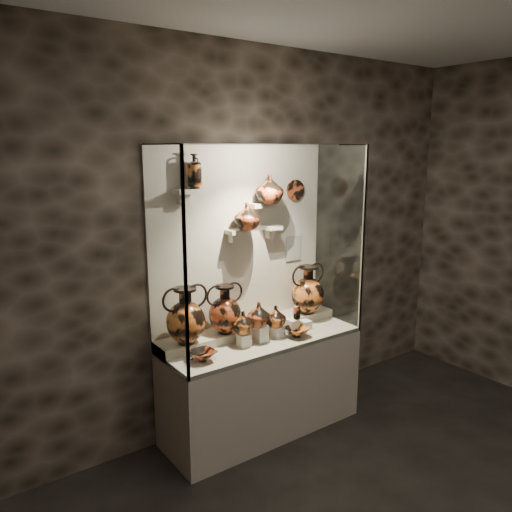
{
  "coord_description": "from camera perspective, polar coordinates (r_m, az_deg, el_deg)",
  "views": [
    {
      "loc": [
        -2.3,
        -0.96,
        2.37
      ],
      "look_at": [
        -0.0,
        2.26,
        1.51
      ],
      "focal_mm": 35.0,
      "sensor_mm": 36.0,
      "label": 1
    }
  ],
  "objects": [
    {
      "name": "glass_top",
      "position": [
        3.89,
        0.77,
        12.62
      ],
      "size": [
        1.7,
        0.6,
        0.01
      ],
      "primitive_type": "cube",
      "color": "white",
      "rests_on": "back_panel"
    },
    {
      "name": "ovoid_vase_a",
      "position": [
        4.06,
        -1.05,
        4.59
      ],
      "size": [
        0.26,
        0.26,
        0.22
      ],
      "primitive_type": "imported",
      "rotation": [
        0.0,
        0.0,
        0.25
      ],
      "color": "#B74520",
      "rests_on": "bracket_ca"
    },
    {
      "name": "lekythos_small",
      "position": [
        4.25,
        4.67,
        -6.08
      ],
      "size": [
        0.1,
        0.1,
        0.17
      ],
      "primitive_type": null,
      "rotation": [
        0.0,
        0.0,
        -0.35
      ],
      "color": "#B74520",
      "rests_on": "pedestal_d"
    },
    {
      "name": "jug_a",
      "position": [
        3.98,
        -1.5,
        -7.61
      ],
      "size": [
        0.2,
        0.2,
        0.18
      ],
      "primitive_type": "imported",
      "rotation": [
        0.0,
        0.0,
        0.17
      ],
      "color": "#CC6627",
      "rests_on": "pedestal_a"
    },
    {
      "name": "kylix_left",
      "position": [
        3.77,
        -6.15,
        -11.15
      ],
      "size": [
        0.27,
        0.23,
        0.1
      ],
      "primitive_type": null,
      "rotation": [
        0.0,
        0.0,
        -0.12
      ],
      "color": "#B74520",
      "rests_on": "front_tier"
    },
    {
      "name": "amphora_right",
      "position": [
        4.53,
        5.92,
        -3.82
      ],
      "size": [
        0.4,
        0.4,
        0.44
      ],
      "primitive_type": null,
      "rotation": [
        0.0,
        0.0,
        0.13
      ],
      "color": "#CC6627",
      "rests_on": "rear_tier"
    },
    {
      "name": "plinth",
      "position": [
        4.36,
        0.7,
        -14.6
      ],
      "size": [
        1.7,
        0.6,
        0.8
      ],
      "primitive_type": "cube",
      "color": "beige",
      "rests_on": "floor"
    },
    {
      "name": "bracket_ca",
      "position": [
        4.09,
        -2.38,
        2.8
      ],
      "size": [
        0.14,
        0.12,
        0.04
      ],
      "primitive_type": "cube",
      "color": "beige",
      "rests_on": "back_panel"
    },
    {
      "name": "pedestal_d",
      "position": [
        4.29,
        4.16,
        -7.97
      ],
      "size": [
        0.09,
        0.09,
        0.12
      ],
      "primitive_type": "cube",
      "color": "silver",
      "rests_on": "front_tier"
    },
    {
      "name": "front_tier",
      "position": [
        4.19,
        0.71,
        -9.54
      ],
      "size": [
        1.68,
        0.58,
        0.03
      ],
      "primitive_type": "cube",
      "color": "#BBAD91",
      "rests_on": "plinth"
    },
    {
      "name": "pedestal_e",
      "position": [
        4.38,
        5.58,
        -7.83
      ],
      "size": [
        0.09,
        0.09,
        0.08
      ],
      "primitive_type": "cube",
      "color": "silver",
      "rests_on": "front_tier"
    },
    {
      "name": "glass_left",
      "position": [
        3.54,
        -10.36,
        -0.52
      ],
      "size": [
        0.01,
        0.6,
        1.6
      ],
      "primitive_type": "cube",
      "color": "white",
      "rests_on": "plinth"
    },
    {
      "name": "rear_tier",
      "position": [
        4.31,
        -0.68,
        -8.4
      ],
      "size": [
        1.7,
        0.25,
        0.1
      ],
      "primitive_type": "cube",
      "color": "#BBAD91",
      "rests_on": "plinth"
    },
    {
      "name": "info_placard",
      "position": [
        4.56,
        4.25,
        0.89
      ],
      "size": [
        0.17,
        0.01,
        0.23
      ],
      "primitive_type": "cube",
      "color": "beige",
      "rests_on": "back_panel"
    },
    {
      "name": "pedestal_c",
      "position": [
        4.2,
        2.46,
        -8.62
      ],
      "size": [
        0.09,
        0.09,
        0.09
      ],
      "primitive_type": "cube",
      "color": "silver",
      "rests_on": "front_tier"
    },
    {
      "name": "wall_back",
      "position": [
        4.23,
        -1.83,
        1.74
      ],
      "size": [
        5.0,
        0.02,
        3.2
      ],
      "primitive_type": "cube",
      "color": "black",
      "rests_on": "ground"
    },
    {
      "name": "amphora_left",
      "position": [
        3.86,
        -8.01,
        -6.75
      ],
      "size": [
        0.4,
        0.4,
        0.45
      ],
      "primitive_type": null,
      "rotation": [
        0.0,
        0.0,
        -0.14
      ],
      "color": "#CC6627",
      "rests_on": "rear_tier"
    },
    {
      "name": "jug_b",
      "position": [
        4.04,
        0.3,
        -6.69
      ],
      "size": [
        0.21,
        0.21,
        0.2
      ],
      "primitive_type": "imported",
      "rotation": [
        0.0,
        0.0,
        -0.12
      ],
      "color": "#B74520",
      "rests_on": "pedestal_b"
    },
    {
      "name": "back_panel",
      "position": [
        4.22,
        -1.79,
        1.73
      ],
      "size": [
        1.7,
        0.03,
        1.6
      ],
      "primitive_type": "cube",
      "color": "beige",
      "rests_on": "plinth"
    },
    {
      "name": "frame_post_left",
      "position": [
        3.29,
        -8.1,
        -1.43
      ],
      "size": [
        0.02,
        0.02,
        1.6
      ],
      "primitive_type": "cube",
      "color": "gray",
      "rests_on": "plinth"
    },
    {
      "name": "bracket_cc",
      "position": [
        4.3,
        1.86,
        3.28
      ],
      "size": [
        0.14,
        0.12,
        0.04
      ],
      "primitive_type": "cube",
      "color": "beige",
      "rests_on": "back_panel"
    },
    {
      "name": "glass_right",
      "position": [
        4.51,
        9.44,
        2.25
      ],
      "size": [
        0.01,
        0.6,
        1.6
      ],
      "primitive_type": "cube",
      "color": "white",
      "rests_on": "plinth"
    },
    {
      "name": "ovoid_vase_b",
      "position": [
        4.16,
        1.54,
        7.68
      ],
      "size": [
        0.26,
        0.26,
        0.24
      ],
      "primitive_type": "imported",
      "rotation": [
        0.0,
        0.0,
        0.11
      ],
      "color": "#B74520",
      "rests_on": "bracket_cb"
    },
    {
      "name": "frame_post_right",
      "position": [
        4.31,
        12.1,
        1.68
      ],
      "size": [
        0.02,
        0.02,
        1.6
      ],
      "primitive_type": "cube",
      "color": "gray",
      "rests_on": "plinth"
    },
    {
      "name": "pedestal_b",
      "position": [
        4.1,
        0.56,
        -8.86
      ],
      "size": [
        0.09,
        0.09,
        0.13
      ],
      "primitive_type": "cube",
      "color": "silver",
      "rests_on": "front_tier"
    },
    {
      "name": "lekythos_tall",
      "position": [
        3.84,
        -7.06,
        9.84
      ],
      "size": [
        0.14,
        0.14,
        0.3
      ],
      "primitive_type": null,
      "rotation": [
        0.0,
        0.0,
        0.18
      ],
      "color": "#CC6627",
      "rests_on": "bracket_ul"
    },
    {
      "name": "bracket_cb",
      "position": [
        4.17,
        -0.09,
        5.77
      ],
      "size": [
        0.1,
        0.12,
        0.04
      ],
      "primitive_type": "cube",
      "color": "beige",
      "rests_on": "back_panel"
    },
    {
      "name": "amphora_mid",
      "position": [
        4.05,
        -3.59,
        -6.07
      ],
      "size": [
        0.34,
        0.34,
        0.4
      ],
      "primitive_type": null,
      "rotation": [
        0.0,
        0.0,
        0.06
      ],
      "color": "#B74520",
      "rests_on": "rear_tier"
    },
    {
      "name": "wall_plate",
      "position": [
        4.49,
        4.5,
        7.5
      ],
      "size": [
        0.19,
        0.02,
        0.19
      ],
      "primitive_type": "cylinder",
      "rotation": [
        1.57,
        0.0,
        0.0
      ],
      "color": "#933B1D",
      "rests_on": "back_panel"
    },
    {
      "name": "bracket_ul",
      "position": [
        3.82,
        -8.13,
        7.31
      ],
      "size": [
        0.14,
        0.12,
        0.04
      ],
      "primitive_type": "cube",
      "color": "beige",
      "rests_on": "back_panel"
    },
    {
      "name": "glass_front",
      "position": [
        3.74,
        3.43,
        0.32
      ],
      "size": [
        1.7,
        0.01,
        1.6
      ],
      "primitive_type": "cube",
      "color": "white",
      "rests_on": "plinth"
    },
    {
      "name": "kylix_right",
      "position": [
        4.21,
        4.69,
        -8.55
      ],
      "size": [
        0.28,
        0.24,
        0.1
      ],
      "primitive_type": null,
      "rotation": [
        0.0,
        0.0,
        -0.12
      ],
      "color": "#CC6627",
      "rests_on": "front_tier"
    },
    {
      "name": "jug_c",
      "position": [
        4.15,
        2.24,
        -6.91
      ],
      "size": [
        0.19,
        0.19,
        0.18
      ],
      "primitive_type": "imported",
      "rotation": [
        0.0,
        0.0,
        0.09
      ],
      "color": "#CC6627",
      "rests_on": "pedestal_c"
    },
    {
      "name": "pedestal_a",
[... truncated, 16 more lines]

